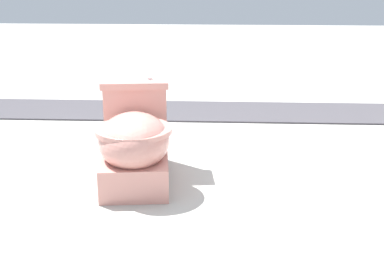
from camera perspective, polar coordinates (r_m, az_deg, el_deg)
ground_plane at (r=2.97m, az=-8.71°, el=-5.08°), size 14.00×14.00×0.00m
gravel_strip at (r=4.14m, az=1.58°, el=1.79°), size 0.56×8.00×0.01m
toilet at (r=2.81m, az=-6.11°, el=-1.48°), size 0.67×0.44×0.52m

